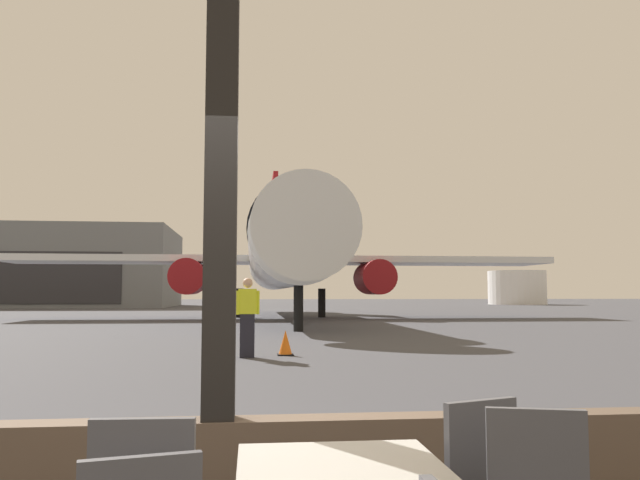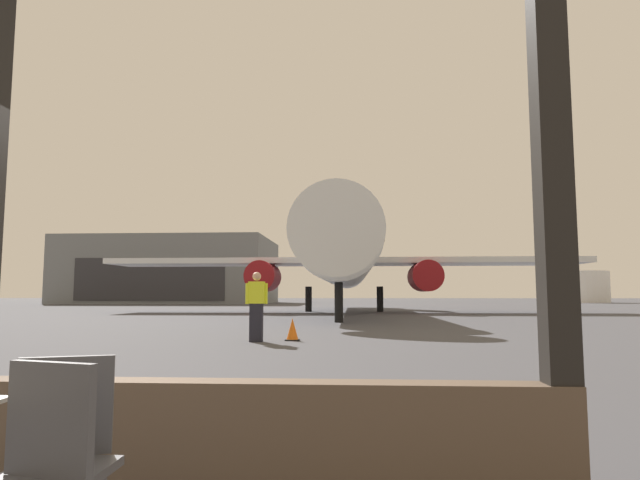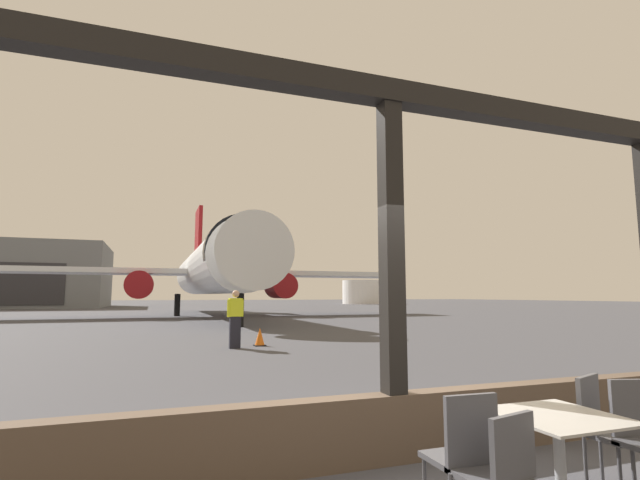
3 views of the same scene
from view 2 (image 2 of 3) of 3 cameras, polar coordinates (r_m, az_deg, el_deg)
ground_plane at (r=43.62m, az=0.13°, el=-7.23°), size 220.00×220.00×0.00m
cafe_chair_window_right at (r=2.72m, az=-25.53°, el=-18.97°), size 0.49×0.49×0.91m
cafe_chair_aisle_right at (r=2.41m, az=-28.35°, el=-20.31°), size 0.47×0.47×0.93m
airplane at (r=34.79m, az=2.47°, el=-1.74°), size 30.59×30.96×10.49m
ground_crew_worker at (r=13.82m, az=-6.67°, el=-6.83°), size 0.53×0.28×1.74m
traffic_cone at (r=14.15m, az=-2.91°, el=-9.41°), size 0.36×0.36×0.56m
distant_hangar at (r=73.27m, az=-15.11°, el=-3.20°), size 25.12×16.95×8.20m
fuel_storage_tank at (r=82.99m, az=25.67°, el=-4.47°), size 7.21×7.21×4.25m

